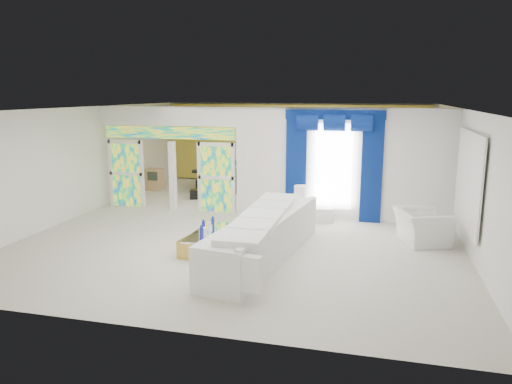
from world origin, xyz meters
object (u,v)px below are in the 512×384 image
(console_table, at_px, (311,214))
(armchair, at_px, (422,227))
(grand_piano, at_px, (220,177))
(white_sofa, at_px, (264,238))
(coffee_table, at_px, (207,241))

(console_table, xyz_separation_m, armchair, (2.70, -1.30, 0.19))
(armchair, distance_m, grand_piano, 8.09)
(console_table, bearing_deg, white_sofa, -100.01)
(armchair, relative_size, grand_piano, 0.66)
(console_table, xyz_separation_m, grand_piano, (-3.77, 3.57, 0.26))
(white_sofa, bearing_deg, console_table, 88.39)
(white_sofa, relative_size, coffee_table, 2.67)
(white_sofa, distance_m, console_table, 3.25)
(coffee_table, distance_m, console_table, 3.47)
(coffee_table, bearing_deg, console_table, 56.49)
(console_table, bearing_deg, armchair, -25.72)
(white_sofa, height_order, coffee_table, white_sofa)
(coffee_table, relative_size, armchair, 1.43)
(console_table, height_order, grand_piano, grand_piano)
(white_sofa, relative_size, armchair, 3.81)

